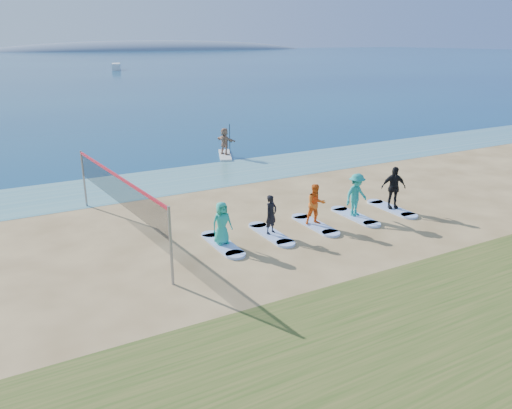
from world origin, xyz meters
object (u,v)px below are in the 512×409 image
surfboard_2 (315,225)px  surfboard_3 (355,216)px  student_2 (316,204)px  paddleboarder (225,141)px  student_0 (222,223)px  student_4 (393,187)px  boat_offshore_b (117,70)px  student_1 (271,214)px  surfboard_0 (222,244)px  surfboard_4 (391,209)px  volleyball_net (117,189)px  student_3 (356,195)px  paddleboard (225,155)px  surfboard_1 (271,234)px

surfboard_2 → surfboard_3: (2.04, 0.00, 0.00)m
surfboard_2 → student_2: student_2 is taller
paddleboarder → student_0: 14.39m
student_0 → student_4: 8.15m
student_0 → surfboard_3: size_ratio=0.71×
boat_offshore_b → student_1: bearing=-85.6°
student_0 → student_2: student_2 is taller
surfboard_0 → surfboard_3: size_ratio=1.00×
paddleboarder → surfboard_4: 13.09m
surfboard_2 → surfboard_3: same height
volleyball_net → paddleboarder: bearing=48.3°
student_0 → student_4: (8.15, 0.00, 0.14)m
student_2 → surfboard_4: student_2 is taller
student_2 → student_3: bearing=13.9°
surfboard_0 → student_2: student_2 is taller
paddleboard → surfboard_4: (1.84, -12.93, -0.01)m
boat_offshore_b → student_4: 107.14m
student_1 → student_3: 4.08m
surfboard_1 → surfboard_3: bearing=0.0°
surfboard_2 → student_3: bearing=-0.0°
surfboard_4 → paddleboard: bearing=98.1°
volleyball_net → surfboard_0: volleyball_net is taller
paddleboard → student_2: 13.15m
boat_offshore_b → surfboard_3: boat_offshore_b is taller
paddleboard → surfboard_3: bearing=-68.1°
paddleboard → surfboard_3: paddleboard is taller
surfboard_3 → student_4: (2.04, -0.00, 0.97)m
boat_offshore_b → surfboard_3: size_ratio=3.03×
paddleboard → surfboard_2: (-2.23, -12.93, -0.01)m
paddleboarder → student_4: student_4 is taller
paddleboard → student_0: bearing=-93.3°
surfboard_4 → surfboard_0: bearing=180.0°
surfboard_1 → student_3: size_ratio=1.22×
boat_offshore_b → surfboard_0: (-22.93, -106.12, 0.04)m
student_0 → surfboard_2: bearing=-1.8°
student_3 → surfboard_4: 2.25m
paddleboard → surfboard_0: (-6.31, -12.93, -0.01)m
surfboard_1 → student_1: (0.00, -0.00, 0.79)m
surfboard_1 → student_1: size_ratio=1.47×
boat_offshore_b → student_4: size_ratio=3.62×
boat_offshore_b → student_1: 108.16m
student_3 → surfboard_4: bearing=-9.5°
surfboard_3 → student_4: 2.26m
volleyball_net → student_4: (11.13, -2.51, -0.89)m
student_1 → paddleboard: bearing=52.0°
paddleboard → student_2: student_2 is taller
student_3 → surfboard_2: bearing=170.5°
surfboard_1 → student_4: (6.11, -0.00, 0.97)m
paddleboard → boat_offshore_b: 94.66m
boat_offshore_b → surfboard_0: 108.56m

